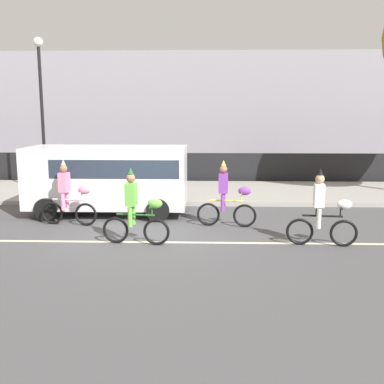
% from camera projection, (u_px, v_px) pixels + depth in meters
% --- Properties ---
extents(ground_plane, '(80.00, 80.00, 0.00)m').
position_uv_depth(ground_plane, '(148.00, 237.00, 11.86)').
color(ground_plane, '#4C4C4F').
extents(road_centre_line, '(36.00, 0.14, 0.01)m').
position_uv_depth(road_centre_line, '(146.00, 242.00, 11.37)').
color(road_centre_line, beige).
rests_on(road_centre_line, ground).
extents(sidewalk_curb, '(60.00, 5.00, 0.15)m').
position_uv_depth(sidewalk_curb, '(169.00, 192.00, 18.25)').
color(sidewalk_curb, '#9E9B93').
rests_on(sidewalk_curb, ground).
extents(fence_line, '(40.00, 0.08, 1.40)m').
position_uv_depth(fence_line, '(174.00, 168.00, 20.99)').
color(fence_line, black).
rests_on(fence_line, ground).
extents(building_backdrop, '(28.00, 8.00, 6.63)m').
position_uv_depth(building_backdrop, '(189.00, 112.00, 29.00)').
color(building_backdrop, '#99939E').
rests_on(building_backdrop, ground).
extents(parade_cyclist_pink, '(1.71, 0.52, 1.92)m').
position_uv_depth(parade_cyclist_pink, '(69.00, 197.00, 12.99)').
color(parade_cyclist_pink, black).
rests_on(parade_cyclist_pink, ground).
extents(parade_cyclist_lime, '(1.71, 0.51, 1.92)m').
position_uv_depth(parade_cyclist_lime, '(136.00, 211.00, 11.06)').
color(parade_cyclist_lime, black).
rests_on(parade_cyclist_lime, ground).
extents(parade_cyclist_purple, '(1.71, 0.51, 1.92)m').
position_uv_depth(parade_cyclist_purple, '(227.00, 198.00, 12.82)').
color(parade_cyclist_purple, black).
rests_on(parade_cyclist_purple, ground).
extents(parade_cyclist_zebra, '(1.72, 0.50, 1.92)m').
position_uv_depth(parade_cyclist_zebra, '(323.00, 212.00, 10.93)').
color(parade_cyclist_zebra, black).
rests_on(parade_cyclist_zebra, ground).
extents(parked_van_white, '(5.00, 2.22, 2.18)m').
position_uv_depth(parked_van_white, '(110.00, 175.00, 14.34)').
color(parked_van_white, white).
rests_on(parked_van_white, ground).
extents(street_lamp_post, '(0.36, 0.36, 5.86)m').
position_uv_depth(street_lamp_post, '(41.00, 93.00, 16.96)').
color(street_lamp_post, black).
rests_on(street_lamp_post, sidewalk_curb).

